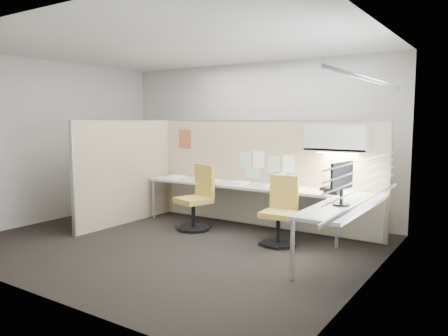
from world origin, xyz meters
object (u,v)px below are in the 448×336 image
Objects in this scene: desk at (269,197)px; monitor at (342,181)px; chair_left at (197,200)px; phone at (332,190)px; chair_right at (280,213)px.

monitor reaches higher than desk.
chair_left is 2.17m from phone.
desk is 18.18× the size of phone.
chair_right is at bearing 15.85° from chair_left.
monitor reaches higher than phone.
chair_right reaches higher than phone.
chair_left is at bearing -164.76° from desk.
monitor is 0.90m from phone.
monitor is (1.37, -0.72, 0.44)m from desk.
chair_left is (-1.14, -0.31, -0.12)m from desk.
phone is (0.61, 0.40, 0.33)m from chair_right.
chair_right is (0.37, -0.35, -0.15)m from desk.
phone reaches higher than desk.
desk is at bearing -172.70° from phone.
chair_right is 1.81× the size of monitor.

